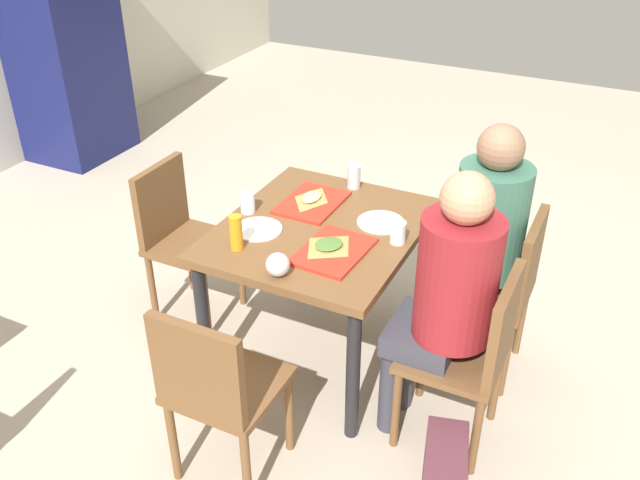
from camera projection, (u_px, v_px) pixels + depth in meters
The scene contains 21 objects.
ground_plane at pixel (320, 351), 3.53m from camera, with size 10.00×10.00×0.02m, color #B7A893.
main_table at pixel (320, 245), 3.20m from camera, with size 1.02×0.87×0.73m.
chair_near_left at pixel (474, 349), 2.76m from camera, with size 0.40×0.40×0.85m.
chair_near_right at pixel (504, 285), 3.15m from camera, with size 0.40×0.40×0.85m.
chair_far_side at pixel (179, 231), 3.57m from camera, with size 0.40×0.40×0.85m.
chair_left_end at pixel (215, 386), 2.58m from camera, with size 0.40×0.40×0.85m.
person_in_red at pixel (446, 291), 2.69m from camera, with size 0.32×0.42×1.26m.
person_in_brown_jacket at pixel (480, 232), 3.08m from camera, with size 0.32×0.42×1.26m.
tray_red_near at pixel (333, 251), 2.95m from camera, with size 0.36×0.26×0.02m, color red.
tray_red_far at pixel (312, 203), 3.33m from camera, with size 0.36×0.26×0.02m, color red.
paper_plate_center at pixel (258, 229), 3.12m from camera, with size 0.22×0.22×0.01m, color white.
paper_plate_near_edge at pixel (381, 222), 3.17m from camera, with size 0.22×0.22×0.01m, color white.
pizza_slice_a at pixel (329, 245), 2.96m from camera, with size 0.22×0.21×0.02m.
pizza_slice_b at pixel (311, 198), 3.33m from camera, with size 0.21×0.14×0.02m.
plastic_cup_a at pixel (248, 202), 3.24m from camera, with size 0.07×0.07×0.10m, color white.
plastic_cup_b at pixel (398, 232), 3.00m from camera, with size 0.07×0.07×0.10m, color white.
soda_can at pixel (354, 177), 3.45m from camera, with size 0.07×0.07×0.12m, color #B7BCC6.
condiment_bottle at pixel (236, 233), 2.94m from camera, with size 0.06×0.06×0.16m, color orange.
foil_bundle at pixel (278, 265), 2.78m from camera, with size 0.10×0.10×0.10m, color silver.
handbag at pixel (444, 474), 2.67m from camera, with size 0.32×0.16×0.28m, color #592D38.
drink_fridge at pixel (62, 35), 5.18m from camera, with size 0.70×0.60×1.90m, color #14194C.
Camera 1 is at (-2.45, -1.20, 2.30)m, focal length 38.58 mm.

